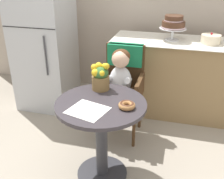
{
  "coord_description": "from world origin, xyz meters",
  "views": [
    {
      "loc": [
        0.57,
        -1.78,
        1.74
      ],
      "look_at": [
        0.05,
        0.15,
        0.77
      ],
      "focal_mm": 43.78,
      "sensor_mm": 36.0,
      "label": 1
    }
  ],
  "objects": [
    {
      "name": "tiered_cake_stand",
      "position": [
        0.44,
        1.3,
        1.08
      ],
      "size": [
        0.3,
        0.3,
        0.28
      ],
      "color": "silver",
      "rests_on": "display_counter"
    },
    {
      "name": "ground_plane",
      "position": [
        0.0,
        0.0,
        0.0
      ],
      "size": [
        8.0,
        8.0,
        0.0
      ],
      "primitive_type": "plane",
      "color": "gray"
    },
    {
      "name": "flower_vase",
      "position": [
        -0.08,
        0.24,
        0.83
      ],
      "size": [
        0.16,
        0.15,
        0.24
      ],
      "color": "brown",
      "rests_on": "cafe_table"
    },
    {
      "name": "display_counter",
      "position": [
        0.55,
        1.3,
        0.45
      ],
      "size": [
        1.56,
        0.62,
        0.9
      ],
      "color": "#93754C",
      "rests_on": "ground"
    },
    {
      "name": "paper_napkin",
      "position": [
        -0.06,
        -0.14,
        0.72
      ],
      "size": [
        0.33,
        0.31,
        0.0
      ],
      "primitive_type": "cube",
      "rotation": [
        0.0,
        0.0,
        -0.27
      ],
      "color": "white",
      "rests_on": "cafe_table"
    },
    {
      "name": "wicker_chair",
      "position": [
        0.01,
        0.74,
        0.64
      ],
      "size": [
        0.42,
        0.45,
        0.95
      ],
      "rotation": [
        0.0,
        0.0,
        0.06
      ],
      "color": "#472D19",
      "rests_on": "ground"
    },
    {
      "name": "donut_front",
      "position": [
        0.21,
        -0.03,
        0.75
      ],
      "size": [
        0.13,
        0.13,
        0.05
      ],
      "color": "#AD7542",
      "rests_on": "cafe_table"
    },
    {
      "name": "refrigerator",
      "position": [
        -1.05,
        1.1,
        0.85
      ],
      "size": [
        0.64,
        0.63,
        1.7
      ],
      "color": "#B7BABF",
      "rests_on": "ground"
    },
    {
      "name": "cafe_table",
      "position": [
        0.0,
        0.0,
        0.51
      ],
      "size": [
        0.72,
        0.72,
        0.72
      ],
      "color": "#332D33",
      "rests_on": "ground"
    },
    {
      "name": "round_layer_cake",
      "position": [
        0.85,
        1.27,
        0.95
      ],
      "size": [
        0.2,
        0.2,
        0.12
      ],
      "color": "beige",
      "rests_on": "display_counter"
    },
    {
      "name": "seated_child",
      "position": [
        0.01,
        0.59,
        0.68
      ],
      "size": [
        0.27,
        0.32,
        0.73
      ],
      "color": "silver",
      "rests_on": "ground"
    }
  ]
}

